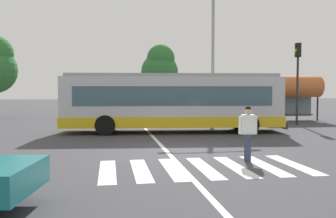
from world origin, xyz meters
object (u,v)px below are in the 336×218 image
Objects in this scene: pedestrian_crossing_street at (248,130)px; background_tree_right at (160,68)px; parked_car_charcoal at (152,109)px; traffic_light_far_corner at (298,71)px; parked_car_black at (187,108)px; parked_car_blue at (82,109)px; parked_car_red at (117,108)px; city_transit_bus at (172,102)px; bus_stop_shelter at (289,87)px; twin_arm_street_lamp at (213,42)px.

pedestrian_crossing_street is 0.26× the size of background_tree_right.
background_tree_right is at bearing 75.36° from parked_car_charcoal.
background_tree_right reaches higher than traffic_light_far_corner.
background_tree_right reaches higher than parked_car_black.
parked_car_red is at bearing 0.95° from parked_car_blue.
background_tree_right is at bearing 88.82° from pedestrian_crossing_street.
city_transit_bus is 2.52× the size of bus_stop_shelter.
parked_car_charcoal is (0.07, 9.52, -0.82)m from city_transit_bus.
pedestrian_crossing_street is 0.38× the size of parked_car_red.
background_tree_right is at bearing 120.55° from traffic_light_far_corner.
bus_stop_shelter is 6.59m from twin_arm_street_lamp.
bus_stop_shelter is at bearing -49.71° from background_tree_right.
traffic_light_far_corner reaches higher than parked_car_black.
background_tree_right reaches higher than parked_car_red.
city_transit_bus is 2.58× the size of parked_car_black.
traffic_light_far_corner is at bearing -27.92° from parked_car_blue.
parked_car_red is at bearing -131.73° from background_tree_right.
parked_car_blue is (-6.38, 18.01, -0.20)m from pedestrian_crossing_street.
background_tree_right is (6.85, 4.70, 3.57)m from parked_car_blue.
parked_car_red is (2.70, 0.04, 0.00)m from parked_car_blue.
twin_arm_street_lamp is (2.66, 12.75, 4.47)m from pedestrian_crossing_street.
parked_car_charcoal is 2.84m from parked_car_black.
parked_car_red is 0.98× the size of bus_stop_shelter.
parked_car_blue is 2.70m from parked_car_red.
parked_car_charcoal is at bearing 127.24° from twin_arm_street_lamp.
background_tree_right is at bearing 105.60° from parked_car_black.
parked_car_black is 9.32m from traffic_light_far_corner.
pedestrian_crossing_street reaches higher than parked_car_charcoal.
city_transit_bus is at bearing 97.05° from pedestrian_crossing_street.
city_transit_bus reaches higher than parked_car_red.
parked_car_red is 5.65m from parked_car_black.
parked_car_red is (-3.68, 18.06, -0.20)m from pedestrian_crossing_street.
twin_arm_street_lamp reaches higher than parked_car_blue.
city_transit_bus is at bearing -75.06° from parked_car_red.
parked_car_blue is 1.02× the size of parked_car_black.
city_transit_bus is 15.11m from background_tree_right.
bus_stop_shelter reaches higher than parked_car_blue.
parked_car_blue is (-5.40, 10.08, -0.82)m from city_transit_bus.
bus_stop_shelter is at bearing 4.83° from twin_arm_street_lamp.
city_transit_bus is 2.58× the size of parked_car_red.
parked_car_blue is at bearing -179.05° from parked_car_red.
background_tree_right is (1.38, 5.27, 3.57)m from parked_car_charcoal.
parked_car_red is 2.84m from parked_car_charcoal.
parked_car_black is 0.86× the size of traffic_light_far_corner.
parked_car_black is 7.97m from bus_stop_shelter.
parked_car_charcoal is at bearing 89.56° from city_transit_bus.
pedestrian_crossing_street is at bearing -78.47° from parked_car_red.
parked_car_charcoal is 0.88× the size of traffic_light_far_corner.
twin_arm_street_lamp is 1.36× the size of background_tree_right.
twin_arm_street_lamp is (3.57, -4.70, 4.67)m from parked_car_charcoal.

